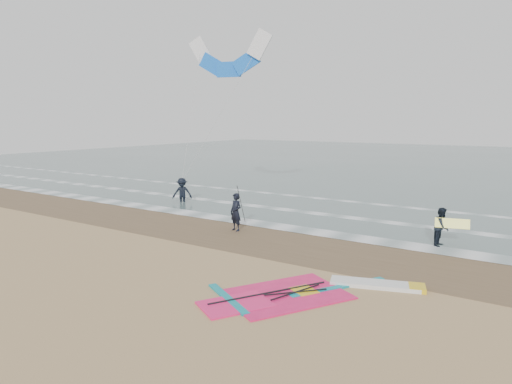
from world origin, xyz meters
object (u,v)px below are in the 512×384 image
Objects in this scene: person_walking at (442,227)px; person_wading at (182,187)px; windsurf_rig at (311,292)px; person_standing at (236,212)px; surf_kite at (229,59)px.

person_wading is at bearing 89.83° from person_walking.
person_walking is 0.84× the size of person_wading.
person_walking is at bearing -39.83° from person_wading.
person_walking is at bearing 74.51° from windsurf_rig.
person_standing is at bearing 112.14° from person_walking.
windsurf_rig is 16.34m from person_wading.
person_standing is at bearing -51.37° from surf_kite.
person_walking is 15.68m from person_wading.
person_standing is at bearing 141.75° from windsurf_rig.
person_standing is 11.13m from surf_kite.
person_walking is at bearing 28.32° from person_standing.
person_standing is at bearing -64.09° from person_wading.
surf_kite is (-13.43, 3.64, 7.95)m from person_walking.
person_walking is (2.10, 7.57, 0.76)m from windsurf_rig.
person_walking is at bearing -15.17° from surf_kite.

